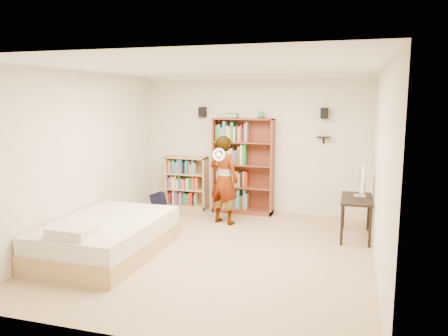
% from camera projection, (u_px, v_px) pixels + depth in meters
% --- Properties ---
extents(ground, '(4.50, 5.00, 0.01)m').
position_uv_depth(ground, '(217.00, 252.00, 6.53)').
color(ground, tan).
rests_on(ground, ground).
extents(room_shell, '(4.52, 5.02, 2.71)m').
position_uv_depth(room_shell, '(216.00, 134.00, 6.25)').
color(room_shell, beige).
rests_on(room_shell, ground).
extents(crown_molding, '(4.50, 5.00, 0.06)m').
position_uv_depth(crown_molding, '(216.00, 70.00, 6.10)').
color(crown_molding, white).
rests_on(crown_molding, room_shell).
extents(speaker_left, '(0.14, 0.12, 0.20)m').
position_uv_depth(speaker_left, '(203.00, 112.00, 8.77)').
color(speaker_left, black).
rests_on(speaker_left, room_shell).
extents(speaker_right, '(0.14, 0.12, 0.20)m').
position_uv_depth(speaker_right, '(324.00, 113.00, 8.10)').
color(speaker_right, black).
rests_on(speaker_right, room_shell).
extents(wall_shelf, '(0.25, 0.16, 0.02)m').
position_uv_depth(wall_shelf, '(324.00, 137.00, 8.18)').
color(wall_shelf, black).
rests_on(wall_shelf, room_shell).
extents(tall_bookshelf, '(1.19, 0.35, 1.89)m').
position_uv_depth(tall_bookshelf, '(243.00, 166.00, 8.63)').
color(tall_bookshelf, brown).
rests_on(tall_bookshelf, ground).
extents(low_bookshelf, '(0.86, 0.32, 1.08)m').
position_uv_depth(low_bookshelf, '(187.00, 183.00, 9.04)').
color(low_bookshelf, tan).
rests_on(low_bookshelf, ground).
extents(computer_desk, '(0.49, 0.98, 0.67)m').
position_uv_depth(computer_desk, '(356.00, 218.00, 7.16)').
color(computer_desk, black).
rests_on(computer_desk, ground).
extents(imac, '(0.17, 0.54, 0.53)m').
position_uv_depth(imac, '(360.00, 181.00, 7.17)').
color(imac, white).
rests_on(imac, computer_desk).
extents(daybed, '(1.42, 2.19, 0.65)m').
position_uv_depth(daybed, '(107.00, 233.00, 6.40)').
color(daybed, silver).
rests_on(daybed, ground).
extents(person, '(0.68, 0.55, 1.62)m').
position_uv_depth(person, '(224.00, 180.00, 7.91)').
color(person, black).
rests_on(person, ground).
extents(wii_wheel, '(0.23, 0.09, 0.23)m').
position_uv_depth(wii_wheel, '(219.00, 155.00, 7.55)').
color(wii_wheel, white).
rests_on(wii_wheel, person).
extents(navy_bag, '(0.32, 0.23, 0.41)m').
position_uv_depth(navy_bag, '(159.00, 203.00, 8.74)').
color(navy_bag, black).
rests_on(navy_bag, ground).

